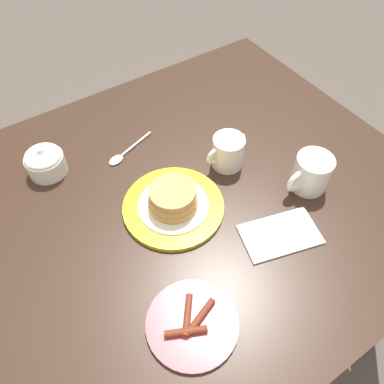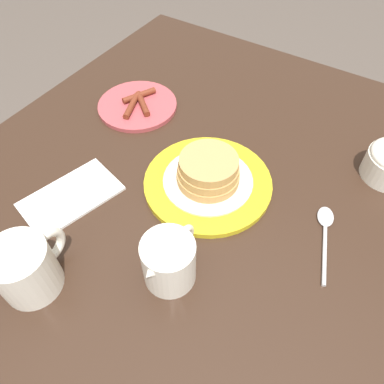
{
  "view_description": "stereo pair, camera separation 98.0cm",
  "coord_description": "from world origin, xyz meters",
  "views": [
    {
      "loc": [
        0.31,
        0.48,
        1.5
      ],
      "look_at": [
        0.01,
        0.02,
        0.79
      ],
      "focal_mm": 35.0,
      "sensor_mm": 36.0,
      "label": 1
    },
    {
      "loc": [
        -0.35,
        -0.21,
        1.31
      ],
      "look_at": [
        0.01,
        0.02,
        0.79
      ],
      "focal_mm": 35.0,
      "sensor_mm": 36.0,
      "label": 2
    }
  ],
  "objects": [
    {
      "name": "spoon",
      "position": [
        0.08,
        -0.21,
        0.77
      ],
      "size": [
        0.16,
        0.07,
        0.01
      ],
      "color": "silver",
      "rests_on": "dining_table"
    },
    {
      "name": "napkin",
      "position": [
        -0.11,
        0.22,
        0.77
      ],
      "size": [
        0.2,
        0.15,
        0.01
      ],
      "color": "white",
      "rests_on": "dining_table"
    },
    {
      "name": "pancake_plate",
      "position": [
        0.06,
        0.02,
        0.79
      ],
      "size": [
        0.24,
        0.24,
        0.07
      ],
      "color": "gold",
      "rests_on": "dining_table"
    },
    {
      "name": "dining_table",
      "position": [
        0.0,
        0.0,
        0.64
      ],
      "size": [
        1.16,
        1.0,
        0.76
      ],
      "color": "#332116",
      "rests_on": "ground_plane"
    },
    {
      "name": "sugar_bowl",
      "position": [
        0.27,
        -0.27,
        0.8
      ],
      "size": [
        0.1,
        0.1,
        0.08
      ],
      "color": "silver",
      "rests_on": "dining_table"
    },
    {
      "name": "creamer_pitcher",
      "position": [
        -0.14,
        -0.03,
        0.81
      ],
      "size": [
        0.12,
        0.08,
        0.1
      ],
      "color": "silver",
      "rests_on": "dining_table"
    },
    {
      "name": "side_plate_bacon",
      "position": [
        0.17,
        0.28,
        0.77
      ],
      "size": [
        0.18,
        0.18,
        0.02
      ],
      "color": "#B2474C",
      "rests_on": "dining_table"
    },
    {
      "name": "coffee_mug",
      "position": [
        -0.26,
        0.14,
        0.81
      ],
      "size": [
        0.12,
        0.09,
        0.09
      ],
      "color": "silver",
      "rests_on": "dining_table"
    },
    {
      "name": "ground_plane",
      "position": [
        0.0,
        0.0,
        0.0
      ],
      "size": [
        8.0,
        8.0,
        0.0
      ],
      "primitive_type": "plane",
      "color": "#51473F"
    }
  ]
}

